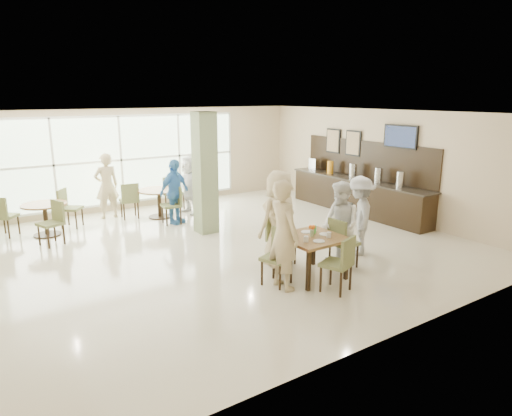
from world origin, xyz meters
TOP-DOWN VIEW (x-y plane):
  - ground at (0.00, 0.00)m, footprint 10.00×10.00m
  - room_shell at (0.00, 0.00)m, footprint 10.00×10.00m
  - window_bank at (-0.50, 4.46)m, footprint 7.00×0.04m
  - column at (0.40, 1.20)m, footprint 0.45×0.45m
  - main_table at (0.64, -2.29)m, footprint 1.03×1.03m
  - round_table_left at (-2.79, 3.01)m, footprint 1.00×1.00m
  - round_table_right at (-0.00, 3.07)m, footprint 1.09×1.09m
  - chairs_main_table at (0.65, -2.24)m, footprint 2.05×2.03m
  - chairs_table_left at (-2.85, 3.01)m, footprint 2.05×1.86m
  - chairs_table_right at (-0.01, 3.09)m, footprint 1.89×1.80m
  - tabletop_clutter at (0.67, -2.30)m, footprint 0.70×0.73m
  - buffet_counter at (4.70, 0.51)m, footprint 0.64×4.70m
  - wall_tv at (4.94, -0.60)m, footprint 0.06×1.00m
  - framed_art_a at (4.95, 1.00)m, footprint 0.05×0.55m
  - framed_art_b at (4.95, 1.80)m, footprint 0.05×0.55m
  - teen_left at (-0.06, -2.39)m, footprint 0.46×0.68m
  - teen_far at (0.57, -1.44)m, footprint 0.95×0.63m
  - teen_right at (1.42, -2.19)m, footprint 0.79×0.91m
  - teen_standing at (2.22, -1.90)m, footprint 1.11×1.18m
  - adult_a at (0.10, 2.29)m, footprint 1.09×0.87m
  - adult_b at (0.87, 3.04)m, footprint 0.79×1.52m
  - adult_standing at (-1.15, 3.76)m, footprint 0.64×0.43m

SIDE VIEW (x-z plane):
  - ground at x=0.00m, z-range 0.00..0.00m
  - chairs_main_table at x=0.65m, z-range 0.00..0.95m
  - chairs_table_left at x=-2.85m, z-range 0.00..0.95m
  - chairs_table_right at x=-0.01m, z-range 0.00..0.95m
  - round_table_left at x=-2.79m, z-range 0.18..0.93m
  - buffet_counter at x=4.70m, z-range -0.42..1.53m
  - round_table_right at x=0.00m, z-range 0.20..0.95m
  - main_table at x=0.64m, z-range 0.29..1.04m
  - adult_b at x=0.87m, z-range 0.00..1.58m
  - teen_standing at x=2.22m, z-range 0.00..1.60m
  - tabletop_clutter at x=0.67m, z-range 0.71..0.91m
  - teen_right at x=1.42m, z-range 0.00..1.62m
  - adult_a at x=0.10m, z-range 0.00..1.63m
  - adult_standing at x=-1.15m, z-range 0.00..1.71m
  - teen_far at x=0.57m, z-range 0.00..1.81m
  - teen_left at x=-0.06m, z-range 0.00..1.85m
  - window_bank at x=-0.50m, z-range -2.10..4.90m
  - column at x=0.40m, z-range 0.00..2.80m
  - room_shell at x=0.00m, z-range -3.30..6.70m
  - framed_art_a at x=4.95m, z-range 1.50..2.20m
  - framed_art_b at x=4.95m, z-range 1.50..2.20m
  - wall_tv at x=4.94m, z-range 1.86..2.44m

